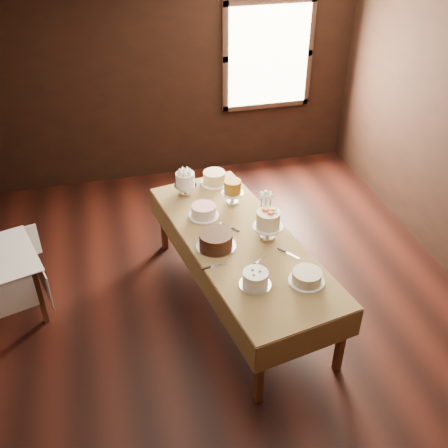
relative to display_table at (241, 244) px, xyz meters
The scene contains 19 objects.
floor 0.75m from the display_table, 134.74° to the right, with size 5.00×6.00×0.01m, color black.
ceiling 2.09m from the display_table, 134.74° to the right, with size 5.00×6.00×0.01m, color beige.
wall_back 2.93m from the display_table, 93.04° to the left, with size 5.00×0.02×2.80m, color black.
window 3.14m from the display_table, 67.60° to the left, with size 1.10×0.05×1.30m, color #FFEABF.
display_table is the anchor object (origin of this frame).
cake_meringue 1.03m from the display_table, 110.15° to the left, with size 0.24×0.24×0.26m.
cake_speckled 1.10m from the display_table, 90.10° to the left, with size 0.31×0.31×0.14m.
cake_lattice 0.55m from the display_table, 118.21° to the left, with size 0.34×0.34×0.12m.
cake_caramel 0.69m from the display_table, 81.90° to the left, with size 0.24×0.24×0.27m.
cake_chocolate 0.29m from the display_table, behind, with size 0.38×0.38×0.15m.
cake_flowers 0.32m from the display_table, ahead, with size 0.29×0.29×0.30m.
cake_swirl 0.67m from the display_table, 94.85° to the right, with size 0.28×0.28×0.14m.
cake_cream 0.82m from the display_table, 62.14° to the right, with size 0.35×0.35×0.11m.
cake_server_a 0.35m from the display_table, 74.87° to the right, with size 0.24×0.03×0.01m, color silver.
cake_server_b 0.53m from the display_table, 41.87° to the right, with size 0.24×0.03×0.01m, color silver.
cake_server_c 0.28m from the display_table, 107.10° to the left, with size 0.24×0.03×0.01m, color silver.
cake_server_e 0.44m from the display_table, 131.86° to the right, with size 0.24×0.03×0.01m, color silver.
flower_vase 0.40m from the display_table, 34.88° to the left, with size 0.14×0.14×0.14m, color #2D2823.
flower_bouquet 0.49m from the display_table, 34.88° to the left, with size 0.14×0.14×0.20m, color white, non-canonical shape.
Camera 1 is at (-0.98, -3.69, 3.74)m, focal length 41.96 mm.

